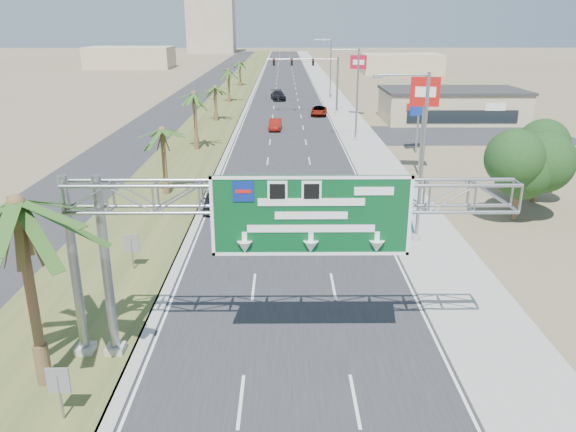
# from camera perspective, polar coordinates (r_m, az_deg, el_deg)

# --- Properties ---
(road) EXTENTS (12.00, 300.00, 0.02)m
(road) POSITION_cam_1_polar(r_m,az_deg,el_deg) (120.11, -0.24, 13.05)
(road) COLOR #28282B
(road) RESTS_ON ground
(sidewalk_right) EXTENTS (4.00, 300.00, 0.10)m
(sidewalk_right) POSITION_cam_1_polar(r_m,az_deg,el_deg) (120.44, 3.92, 13.04)
(sidewalk_right) COLOR #9E9B93
(sidewalk_right) RESTS_ON ground
(median_grass) EXTENTS (7.00, 300.00, 0.12)m
(median_grass) POSITION_cam_1_polar(r_m,az_deg,el_deg) (120.49, -5.12, 13.02)
(median_grass) COLOR #415123
(median_grass) RESTS_ON ground
(opposing_road) EXTENTS (8.00, 300.00, 0.02)m
(opposing_road) POSITION_cam_1_polar(r_m,az_deg,el_deg) (121.24, -8.51, 12.90)
(opposing_road) COLOR #28282B
(opposing_road) RESTS_ON ground
(sign_gantry) EXTENTS (16.75, 1.24, 7.50)m
(sign_gantry) POSITION_cam_1_polar(r_m,az_deg,el_deg) (20.45, -2.07, 0.51)
(sign_gantry) COLOR gray
(sign_gantry) RESTS_ON ground
(palm_near) EXTENTS (5.70, 5.70, 8.35)m
(palm_near) POSITION_cam_1_polar(r_m,az_deg,el_deg) (20.31, -25.87, 1.01)
(palm_near) COLOR brown
(palm_near) RESTS_ON ground
(palm_row_b) EXTENTS (3.99, 3.99, 5.95)m
(palm_row_b) POSITION_cam_1_polar(r_m,az_deg,el_deg) (43.11, -12.67, 8.36)
(palm_row_b) COLOR brown
(palm_row_b) RESTS_ON ground
(palm_row_c) EXTENTS (3.99, 3.99, 6.75)m
(palm_row_c) POSITION_cam_1_polar(r_m,az_deg,el_deg) (58.57, -9.53, 12.03)
(palm_row_c) COLOR brown
(palm_row_c) RESTS_ON ground
(palm_row_d) EXTENTS (3.99, 3.99, 5.45)m
(palm_row_d) POSITION_cam_1_polar(r_m,az_deg,el_deg) (76.43, -7.42, 12.78)
(palm_row_d) COLOR brown
(palm_row_d) RESTS_ON ground
(palm_row_e) EXTENTS (3.99, 3.99, 6.15)m
(palm_row_e) POSITION_cam_1_polar(r_m,az_deg,el_deg) (95.18, -6.09, 14.44)
(palm_row_e) COLOR brown
(palm_row_e) RESTS_ON ground
(palm_row_f) EXTENTS (3.99, 3.99, 5.75)m
(palm_row_f) POSITION_cam_1_polar(r_m,az_deg,el_deg) (120.05, -4.94, 15.23)
(palm_row_f) COLOR brown
(palm_row_f) RESTS_ON ground
(streetlight_near) EXTENTS (3.27, 0.44, 10.00)m
(streetlight_near) POSITION_cam_1_polar(r_m,az_deg,el_deg) (33.34, 13.09, 4.91)
(streetlight_near) COLOR gray
(streetlight_near) RESTS_ON ground
(streetlight_mid) EXTENTS (3.27, 0.44, 10.00)m
(streetlight_mid) POSITION_cam_1_polar(r_m,az_deg,el_deg) (62.44, 6.84, 11.68)
(streetlight_mid) COLOR gray
(streetlight_mid) RESTS_ON ground
(streetlight_far) EXTENTS (3.27, 0.44, 10.00)m
(streetlight_far) POSITION_cam_1_polar(r_m,az_deg,el_deg) (98.08, 4.22, 14.40)
(streetlight_far) COLOR gray
(streetlight_far) RESTS_ON ground
(signal_mast) EXTENTS (10.28, 0.71, 8.00)m
(signal_mast) POSITION_cam_1_polar(r_m,az_deg,el_deg) (81.99, 3.59, 13.62)
(signal_mast) COLOR gray
(signal_mast) RESTS_ON ground
(store_building) EXTENTS (18.00, 10.00, 4.00)m
(store_building) POSITION_cam_1_polar(r_m,az_deg,el_deg) (79.44, 16.27, 10.67)
(store_building) COLOR tan
(store_building) RESTS_ON ground
(oak_near) EXTENTS (4.50, 4.50, 6.80)m
(oak_near) POSITION_cam_1_polar(r_m,az_deg,el_deg) (39.51, 22.74, 5.85)
(oak_near) COLOR brown
(oak_near) RESTS_ON ground
(oak_far) EXTENTS (3.50, 3.50, 5.60)m
(oak_far) POSITION_cam_1_polar(r_m,az_deg,el_deg) (44.44, 24.27, 6.03)
(oak_far) COLOR brown
(oak_far) RESTS_ON ground
(median_signback_a) EXTENTS (0.75, 0.08, 2.08)m
(median_signback_a) POSITION_cam_1_polar(r_m,az_deg,el_deg) (20.39, -22.27, -15.56)
(median_signback_a) COLOR gray
(median_signback_a) RESTS_ON ground
(median_signback_b) EXTENTS (0.75, 0.08, 2.08)m
(median_signback_b) POSITION_cam_1_polar(r_m,az_deg,el_deg) (30.68, -15.60, -2.91)
(median_signback_b) COLOR gray
(median_signback_b) RESTS_ON ground
(tower_distant) EXTENTS (20.00, 16.00, 35.00)m
(tower_distant) POSITION_cam_1_polar(r_m,az_deg,el_deg) (261.41, -7.86, 19.96)
(tower_distant) COLOR tan
(tower_distant) RESTS_ON ground
(building_distant_left) EXTENTS (24.00, 14.00, 6.00)m
(building_distant_left) POSITION_cam_1_polar(r_m,az_deg,el_deg) (175.47, -15.73, 15.25)
(building_distant_left) COLOR tan
(building_distant_left) RESTS_ON ground
(building_distant_right) EXTENTS (20.00, 12.00, 5.00)m
(building_distant_right) POSITION_cam_1_polar(r_m,az_deg,el_deg) (152.86, 11.43, 14.91)
(building_distant_right) COLOR tan
(building_distant_right) RESTS_ON ground
(car_left_lane) EXTENTS (1.84, 4.36, 1.47)m
(car_left_lane) POSITION_cam_1_polar(r_m,az_deg,el_deg) (40.05, -7.28, 1.73)
(car_left_lane) COLOR black
(car_left_lane) RESTS_ON ground
(car_mid_lane) EXTENTS (1.62, 4.19, 1.36)m
(car_mid_lane) POSITION_cam_1_polar(r_m,az_deg,el_deg) (69.98, -1.31, 9.27)
(car_mid_lane) COLOR maroon
(car_mid_lane) RESTS_ON ground
(car_right_lane) EXTENTS (2.64, 4.87, 1.30)m
(car_right_lane) POSITION_cam_1_polar(r_m,az_deg,el_deg) (81.42, 3.16, 10.61)
(car_right_lane) COLOR gray
(car_right_lane) RESTS_ON ground
(car_far) EXTENTS (2.87, 5.59, 1.55)m
(car_far) POSITION_cam_1_polar(r_m,az_deg,el_deg) (98.06, -1.01, 12.14)
(car_far) COLOR black
(car_far) RESTS_ON ground
(pole_sign_red_near) EXTENTS (2.42, 0.66, 8.54)m
(pole_sign_red_near) POSITION_cam_1_polar(r_m,az_deg,el_deg) (48.95, 13.71, 11.63)
(pole_sign_red_near) COLOR gray
(pole_sign_red_near) RESTS_ON ground
(pole_sign_blue) EXTENTS (1.95, 1.08, 7.01)m
(pole_sign_blue) POSITION_cam_1_polar(r_m,az_deg,el_deg) (58.09, 13.21, 11.15)
(pole_sign_blue) COLOR gray
(pole_sign_blue) RESTS_ON ground
(pole_sign_red_far) EXTENTS (2.15, 1.10, 8.62)m
(pole_sign_red_far) POSITION_cam_1_polar(r_m,az_deg,el_deg) (78.95, 7.14, 14.74)
(pole_sign_red_far) COLOR gray
(pole_sign_red_far) RESTS_ON ground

